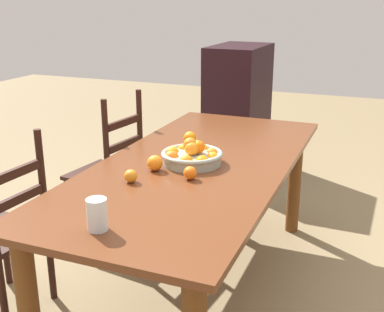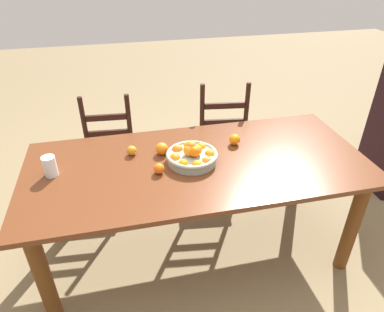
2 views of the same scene
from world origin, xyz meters
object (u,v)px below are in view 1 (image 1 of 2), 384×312
Objects in this scene: dining_table at (197,183)px; cabinet at (238,109)px; drinking_glass at (97,215)px; orange_loose_2 at (131,176)px; orange_loose_1 at (190,173)px; chair_by_cabinet at (109,174)px; orange_loose_0 at (155,163)px; orange_loose_3 at (190,138)px; fruit_bowl at (192,155)px; chair_near_window at (5,234)px.

cabinet is (2.03, 0.39, -0.06)m from dining_table.
drinking_glass is at bearing -171.70° from cabinet.
orange_loose_2 is 0.50× the size of drinking_glass.
chair_by_cabinet is at bearing 52.82° from orange_loose_1.
chair_by_cabinet is 1.46m from drinking_glass.
chair_by_cabinet reaches higher than orange_loose_0.
orange_loose_3 is at bearing 88.32° from chair_by_cabinet.
cabinet is 18.94× the size of orange_loose_2.
cabinet reaches higher than dining_table.
cabinet reaches higher than fruit_bowl.
cabinet is at bearing 7.70° from orange_loose_3.
orange_loose_1 is 1.03× the size of orange_loose_2.
cabinet is at bearing 10.33° from fruit_bowl.
chair_by_cabinet reaches higher than orange_loose_3.
cabinet is (1.64, -0.38, 0.12)m from chair_by_cabinet.
chair_by_cabinet is 13.75× the size of orange_loose_3.
dining_table is 0.29m from orange_loose_1.
cabinet is at bearing 6.63° from drinking_glass.
chair_near_window is 0.96× the size of chair_by_cabinet.
orange_loose_1 is (-0.05, -0.20, -0.01)m from orange_loose_0.
chair_by_cabinet reaches higher than orange_loose_1.
dining_table is 34.06× the size of orange_loose_2.
dining_table is 2.18× the size of chair_near_window.
orange_loose_0 is (-0.16, 0.13, -0.01)m from fruit_bowl.
orange_loose_1 is (-2.27, -0.45, 0.21)m from cabinet.
cabinet is at bearing 10.86° from dining_table.
orange_loose_2 is at bearing 155.11° from fruit_bowl.
orange_loose_3 is (0.28, 0.15, 0.15)m from dining_table.
orange_loose_1 is at bearing -11.11° from drinking_glass.
orange_loose_0 is 1.26× the size of orange_loose_2.
chair_near_window is 7.85× the size of drinking_glass.
chair_by_cabinet is at bearing -179.29° from chair_near_window.
chair_near_window is 0.99m from orange_loose_1.
orange_loose_1 is at bearing 60.37° from chair_by_cabinet.
chair_by_cabinet reaches higher than dining_table.
drinking_glass is at bearing -165.66° from orange_loose_2.
chair_near_window is 15.65× the size of orange_loose_2.
cabinet is at bearing 6.34° from orange_loose_0.
orange_loose_3 is (0.53, 0.22, 0.00)m from orange_loose_1.
cabinet is 18.37× the size of orange_loose_1.
dining_table is 2.08× the size of chair_by_cabinet.
orange_loose_0 is at bearing 119.75° from chair_near_window.
cabinet is (2.55, -0.44, 0.14)m from chair_near_window.
cabinet reaches higher than chair_near_window.
dining_table is at bearing -151.64° from orange_loose_3.
chair_near_window reaches higher than drinking_glass.
drinking_glass reaches higher than orange_loose_1.
chair_near_window is 0.92m from drinking_glass.
orange_loose_2 is (-0.14, 0.24, -0.00)m from orange_loose_1.
orange_loose_3 is (0.66, -0.02, 0.01)m from orange_loose_2.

